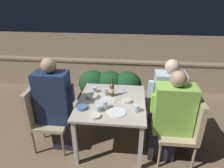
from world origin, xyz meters
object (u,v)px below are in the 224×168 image
chair_left_near (43,113)px  chair_right_far (179,109)px  person_blue_shirt (165,102)px  person_navy_jumper (56,106)px  person_green_blouse (170,118)px  beer_bottle (112,89)px  chair_right_near (186,125)px  chair_left_far (51,101)px  potted_plant (56,91)px

chair_left_near → chair_right_far: same height
chair_right_far → person_blue_shirt: 0.23m
chair_left_near → person_navy_jumper: 0.25m
chair_left_near → person_green_blouse: size_ratio=0.74×
chair_left_near → beer_bottle: bearing=17.3°
chair_left_near → chair_right_near: size_ratio=1.00×
chair_left_far → chair_right_near: 1.97m
chair_right_near → person_green_blouse: bearing=180.0°
chair_left_near → chair_right_near: bearing=-1.7°
person_navy_jumper → person_green_blouse: person_navy_jumper is taller
person_navy_jumper → chair_left_far: bearing=123.7°
chair_right_near → beer_bottle: (-0.98, 0.35, 0.28)m
chair_left_far → person_navy_jumper: bearing=-56.3°
beer_bottle → potted_plant: (-1.05, 0.50, -0.34)m
chair_left_near → chair_right_far: (1.90, 0.30, 0.00)m
chair_right_near → person_blue_shirt: person_blue_shirt is taller
chair_right_far → person_blue_shirt: size_ratio=0.73×
chair_right_far → chair_left_far: bearing=179.2°
chair_left_near → potted_plant: chair_left_near is taller
chair_left_near → person_blue_shirt: (1.69, 0.30, 0.10)m
chair_left_near → chair_left_far: size_ratio=1.00×
chair_left_near → chair_right_far: bearing=9.0°
chair_right_near → person_green_blouse: (-0.21, 0.00, 0.09)m
chair_left_far → beer_bottle: (0.94, -0.04, 0.28)m
chair_left_far → chair_right_far: size_ratio=1.00×
person_blue_shirt → potted_plant: person_blue_shirt is taller
person_green_blouse → person_blue_shirt: 0.36m
beer_bottle → potted_plant: bearing=154.6°
person_green_blouse → person_blue_shirt: (-0.01, 0.36, 0.01)m
person_navy_jumper → beer_bottle: person_navy_jumper is taller
person_navy_jumper → chair_left_far: 0.42m
person_blue_shirt → chair_right_far: bearing=0.0°
person_blue_shirt → potted_plant: bearing=164.9°
chair_right_near → potted_plant: bearing=157.4°
person_navy_jumper → person_green_blouse: 1.50m
chair_left_near → chair_right_near: 1.92m
chair_left_near → person_blue_shirt: bearing=10.2°
person_navy_jumper → chair_right_far: bearing=10.1°
chair_right_near → person_blue_shirt: 0.44m
person_navy_jumper → potted_plant: (-0.32, 0.79, -0.20)m
person_blue_shirt → chair_left_far: bearing=179.1°
person_green_blouse → chair_right_near: bearing=-0.0°
person_navy_jumper → chair_right_near: bearing=-1.9°
chair_left_far → person_blue_shirt: (1.70, -0.03, 0.10)m
chair_left_near → potted_plant: 0.80m
chair_right_far → person_blue_shirt: bearing=180.0°
chair_right_far → beer_bottle: size_ratio=3.36×
person_blue_shirt → potted_plant: (-1.80, 0.49, -0.17)m
chair_left_far → chair_left_near: bearing=-88.2°
chair_right_near → person_green_blouse: person_green_blouse is taller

